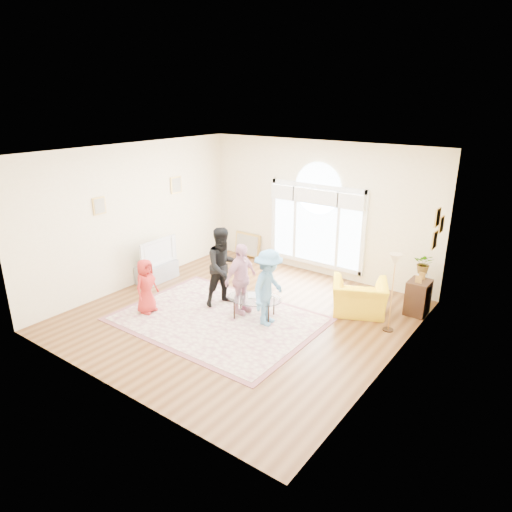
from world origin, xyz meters
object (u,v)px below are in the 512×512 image
Objects in this scene: coffee_table at (254,299)px; armchair at (359,297)px; area_rug at (218,319)px; tv_console at (157,272)px; television at (156,251)px.

coffee_table is 1.20× the size of armchair.
coffee_table is at bearing 43.28° from area_rug.
armchair reaches higher than coffee_table.
area_rug is 2.58m from tv_console.
television is at bearing 164.34° from area_rug.
armchair is (4.57, 1.20, -0.38)m from television.
tv_console is at bearing 164.38° from area_rug.
tv_console is 4.74m from armchair.
tv_console is 0.94× the size of television.
television reaches higher than tv_console.
area_rug is at bearing 16.79° from armchair.
armchair reaches higher than tv_console.
television reaches higher than area_rug.
coffee_table is at bearing 16.35° from armchair.
tv_console is 3.02m from coffee_table.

